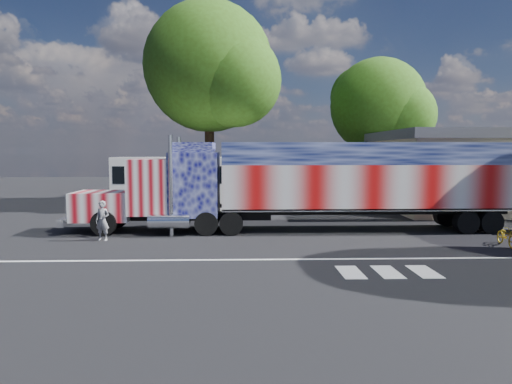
{
  "coord_description": "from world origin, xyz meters",
  "views": [
    {
      "loc": [
        -0.68,
        -19.05,
        3.89
      ],
      "look_at": [
        0.0,
        3.0,
        1.9
      ],
      "focal_mm": 32.0,
      "sensor_mm": 36.0,
      "label": 1
    }
  ],
  "objects_px": {
    "woman": "(102,221)",
    "semi_truck": "(312,182)",
    "tree_ne_a": "(380,106)",
    "coach_bus": "(207,183)",
    "bicycle": "(506,236)",
    "tree_n_mid": "(211,68)"
  },
  "relations": [
    {
      "from": "semi_truck",
      "to": "tree_n_mid",
      "type": "xyz_separation_m",
      "value": [
        -5.66,
        12.07,
        7.61
      ]
    },
    {
      "from": "bicycle",
      "to": "coach_bus",
      "type": "bearing_deg",
      "value": 144.96
    },
    {
      "from": "coach_bus",
      "to": "tree_n_mid",
      "type": "relative_size",
      "value": 0.81
    },
    {
      "from": "tree_n_mid",
      "to": "tree_ne_a",
      "type": "distance_m",
      "value": 14.24
    },
    {
      "from": "bicycle",
      "to": "tree_n_mid",
      "type": "relative_size",
      "value": 0.11
    },
    {
      "from": "woman",
      "to": "semi_truck",
      "type": "bearing_deg",
      "value": 29.26
    },
    {
      "from": "tree_n_mid",
      "to": "semi_truck",
      "type": "bearing_deg",
      "value": -64.88
    },
    {
      "from": "coach_bus",
      "to": "bicycle",
      "type": "height_order",
      "value": "coach_bus"
    },
    {
      "from": "semi_truck",
      "to": "tree_ne_a",
      "type": "distance_m",
      "value": 18.16
    },
    {
      "from": "coach_bus",
      "to": "tree_ne_a",
      "type": "height_order",
      "value": "tree_ne_a"
    },
    {
      "from": "coach_bus",
      "to": "tree_ne_a",
      "type": "bearing_deg",
      "value": 29.42
    },
    {
      "from": "woman",
      "to": "tree_ne_a",
      "type": "height_order",
      "value": "tree_ne_a"
    },
    {
      "from": "woman",
      "to": "bicycle",
      "type": "bearing_deg",
      "value": 9.96
    },
    {
      "from": "semi_truck",
      "to": "coach_bus",
      "type": "relative_size",
      "value": 1.8
    },
    {
      "from": "coach_bus",
      "to": "bicycle",
      "type": "bearing_deg",
      "value": -41.95
    },
    {
      "from": "woman",
      "to": "bicycle",
      "type": "relative_size",
      "value": 1.08
    },
    {
      "from": "semi_truck",
      "to": "tree_ne_a",
      "type": "relative_size",
      "value": 1.88
    },
    {
      "from": "semi_truck",
      "to": "tree_ne_a",
      "type": "xyz_separation_m",
      "value": [
        7.94,
        15.49,
        5.18
      ]
    },
    {
      "from": "bicycle",
      "to": "tree_n_mid",
      "type": "bearing_deg",
      "value": 136.07
    },
    {
      "from": "tree_n_mid",
      "to": "woman",
      "type": "bearing_deg",
      "value": -104.89
    },
    {
      "from": "semi_truck",
      "to": "tree_n_mid",
      "type": "bearing_deg",
      "value": 115.12
    },
    {
      "from": "bicycle",
      "to": "tree_n_mid",
      "type": "xyz_separation_m",
      "value": [
        -13.08,
        16.06,
        9.55
      ]
    }
  ]
}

